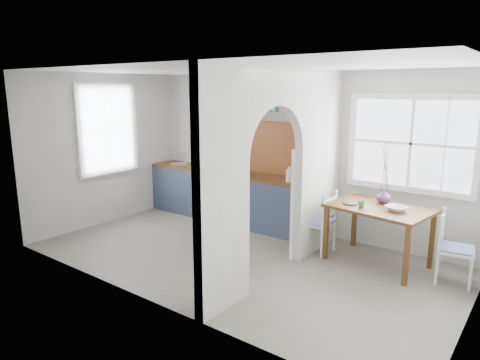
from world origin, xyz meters
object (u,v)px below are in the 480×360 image
Objects in this scene: kettle at (291,175)px; vase at (384,196)px; chair_left at (317,221)px; chair_right at (456,248)px; dining_table at (378,235)px.

kettle is 1.49m from vase.
kettle is at bearing -114.99° from chair_left.
chair_left is at bearing 85.20° from chair_right.
dining_table is 1.39× the size of chair_left.
kettle is at bearing 179.44° from vase.
chair_left is 3.94× the size of kettle.
kettle reaches higher than vase.
dining_table is at bearing -82.83° from vase.
chair_left is 1.83m from chair_right.
chair_right is 3.77× the size of kettle.
vase reaches higher than chair_left.
chair_right is 2.56m from kettle.
chair_right is at bearing 94.67° from chair_left.
chair_left is (-0.86, -0.09, 0.06)m from dining_table.
chair_left reaches higher than chair_right.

